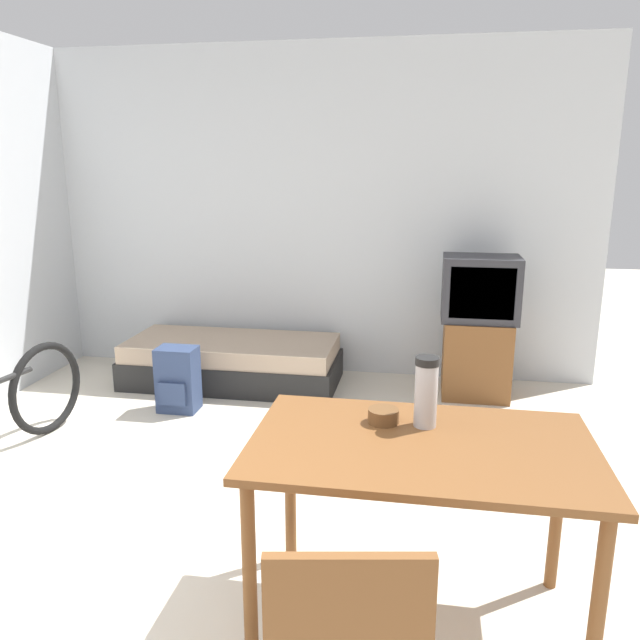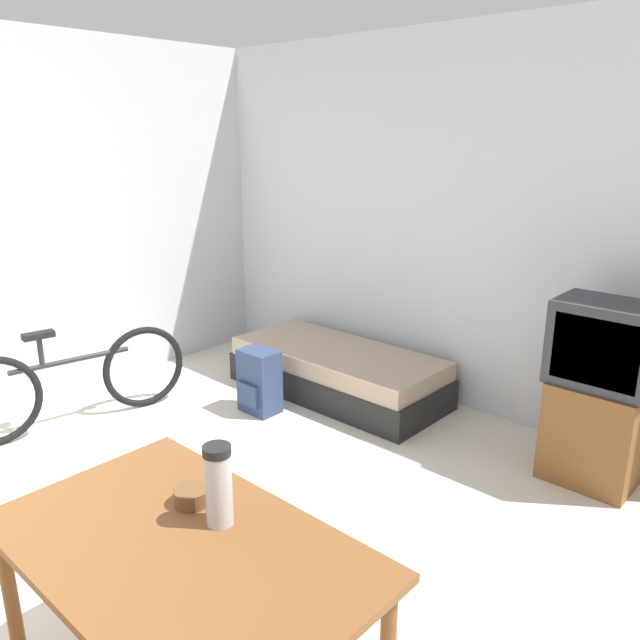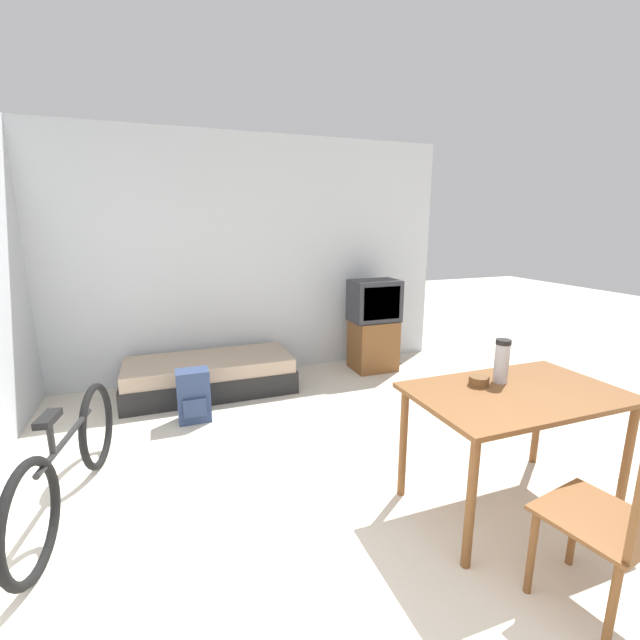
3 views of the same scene
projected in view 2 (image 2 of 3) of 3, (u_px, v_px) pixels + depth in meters
The scene contains 9 objects.
wall_back at pixel (422, 221), 4.65m from camera, with size 5.04×0.06×2.70m.
wall_left at pixel (43, 222), 4.60m from camera, with size 0.06×4.80×2.70m.
daybed at pixel (338, 372), 4.90m from camera, with size 1.73×0.76×0.37m.
tv at pixel (600, 393), 3.58m from camera, with size 0.56×0.42×1.09m.
dining_table at pixel (182, 569), 1.95m from camera, with size 1.25×0.77×0.77m.
bicycle at pixel (73, 382), 4.34m from camera, with size 0.33×1.63×0.72m.
thermos_flask at pixel (218, 482), 1.98m from camera, with size 0.09×0.09×0.28m.
mate_bowl at pixel (191, 496), 2.13m from camera, with size 0.12×0.12×0.06m.
backpack at pixel (259, 382), 4.57m from camera, with size 0.28×0.23×0.48m.
Camera 2 is at (2.57, -0.13, 1.99)m, focal length 35.00 mm.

